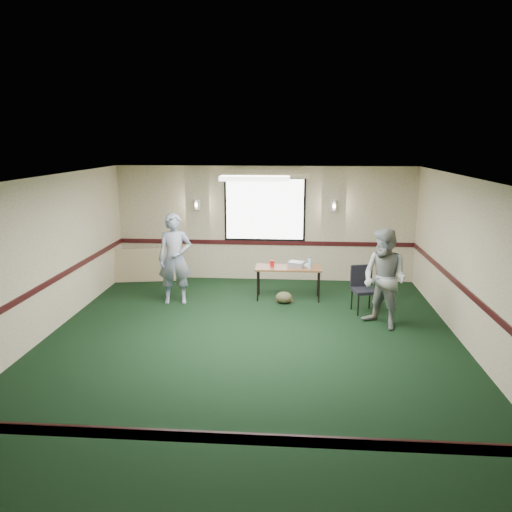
# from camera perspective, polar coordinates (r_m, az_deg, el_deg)

# --- Properties ---
(ground) EXTENTS (8.00, 8.00, 0.00)m
(ground) POSITION_cam_1_polar(r_m,az_deg,el_deg) (8.31, -0.70, -10.14)
(ground) COLOR black
(ground) RESTS_ON ground
(room_shell) EXTENTS (8.00, 8.02, 8.00)m
(room_shell) POSITION_cam_1_polar(r_m,az_deg,el_deg) (9.90, 0.37, 3.23)
(room_shell) COLOR tan
(room_shell) RESTS_ON ground
(folding_table) EXTENTS (1.38, 0.55, 0.69)m
(folding_table) POSITION_cam_1_polar(r_m,az_deg,el_deg) (10.45, 3.73, -1.54)
(folding_table) COLOR #553A18
(folding_table) RESTS_ON ground
(projector) EXTENTS (0.38, 0.35, 0.10)m
(projector) POSITION_cam_1_polar(r_m,az_deg,el_deg) (10.49, 4.66, -0.93)
(projector) COLOR gray
(projector) RESTS_ON folding_table
(game_console) EXTENTS (0.19, 0.16, 0.05)m
(game_console) POSITION_cam_1_polar(r_m,az_deg,el_deg) (10.55, 5.59, -1.04)
(game_console) COLOR white
(game_console) RESTS_ON folding_table
(red_cup) EXTENTS (0.09, 0.09, 0.13)m
(red_cup) POSITION_cam_1_polar(r_m,az_deg,el_deg) (10.44, 1.85, -0.87)
(red_cup) COLOR #AF0F0B
(red_cup) RESTS_ON folding_table
(water_bottle) EXTENTS (0.06, 0.06, 0.20)m
(water_bottle) POSITION_cam_1_polar(r_m,az_deg,el_deg) (10.34, 6.13, -0.89)
(water_bottle) COLOR #95CCF3
(water_bottle) RESTS_ON folding_table
(duffel_bag) EXTENTS (0.35, 0.26, 0.24)m
(duffel_bag) POSITION_cam_1_polar(r_m,az_deg,el_deg) (10.30, 3.21, -4.76)
(duffel_bag) COLOR #454327
(duffel_bag) RESTS_ON ground
(cable_coil) EXTENTS (0.37, 0.37, 0.02)m
(cable_coil) POSITION_cam_1_polar(r_m,az_deg,el_deg) (10.50, 3.24, -5.06)
(cable_coil) COLOR red
(cable_coil) RESTS_ON ground
(folded_table) EXTENTS (1.53, 0.50, 0.78)m
(folded_table) POSITION_cam_1_polar(r_m,az_deg,el_deg) (12.10, -12.76, -1.03)
(folded_table) COLOR tan
(folded_table) RESTS_ON ground
(conference_chair) EXTENTS (0.53, 0.54, 0.90)m
(conference_chair) POSITION_cam_1_polar(r_m,az_deg,el_deg) (9.96, 12.14, -3.24)
(conference_chair) COLOR black
(conference_chair) RESTS_ON ground
(person_left) EXTENTS (0.74, 0.55, 1.85)m
(person_left) POSITION_cam_1_polar(r_m,az_deg,el_deg) (10.26, -9.25, -0.31)
(person_left) COLOR #46609B
(person_left) RESTS_ON ground
(person_right) EXTENTS (1.08, 1.10, 1.78)m
(person_right) POSITION_cam_1_polar(r_m,az_deg,el_deg) (9.09, 14.47, -2.56)
(person_right) COLOR #6C8CA9
(person_right) RESTS_ON ground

